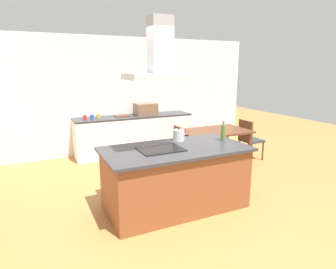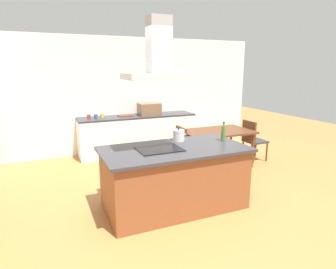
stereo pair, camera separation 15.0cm
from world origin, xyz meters
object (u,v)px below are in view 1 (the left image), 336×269
chair_at_left_end (174,147)px  range_hood (160,59)px  coffee_mug_blue (92,117)px  cutting_board (122,116)px  tea_kettle (179,135)px  countertop_microwave (145,109)px  dining_table (214,134)px  chair_at_right_end (249,137)px  cooktop (161,149)px  olive_oil_bottle (223,133)px  coffee_mug_red (85,117)px  coffee_mug_yellow (98,116)px

chair_at_left_end → range_hood: range_hood is taller
coffee_mug_blue → cutting_board: coffee_mug_blue is taller
chair_at_left_end → tea_kettle: bearing=-113.3°
countertop_microwave → dining_table: (0.89, -1.58, -0.37)m
chair_at_right_end → range_hood: size_ratio=0.99×
tea_kettle → dining_table: 1.68m
cooktop → cutting_board: (0.33, 2.93, 0.00)m
chair_at_right_end → olive_oil_bottle: bearing=-142.4°
cooktop → range_hood: bearing=0.0°
cooktop → chair_at_right_end: (2.70, 1.30, -0.40)m
chair_at_right_end → cutting_board: bearing=145.6°
countertop_microwave → range_hood: (-0.89, -2.88, 1.06)m
coffee_mug_red → chair_at_left_end: coffee_mug_red is taller
cooktop → dining_table: (1.78, 1.30, -0.24)m
dining_table → range_hood: (-1.78, -1.30, 1.43)m
dining_table → chair_at_left_end: bearing=-180.0°
olive_oil_bottle → chair_at_right_end: olive_oil_bottle is taller
coffee_mug_blue → range_hood: size_ratio=0.10×
cooktop → dining_table: 2.22m
coffee_mug_red → cutting_board: (0.84, 0.03, -0.04)m
tea_kettle → coffee_mug_yellow: tea_kettle is taller
cooktop → olive_oil_bottle: olive_oil_bottle is taller
dining_table → chair_at_left_end: chair_at_left_end is taller
cutting_board → dining_table: 2.20m
coffee_mug_red → range_hood: bearing=-79.9°
countertop_microwave → chair_at_right_end: (1.81, -1.58, -0.53)m
olive_oil_bottle → coffee_mug_blue: size_ratio=3.31×
coffee_mug_yellow → countertop_microwave: bearing=-1.4°
tea_kettle → coffee_mug_blue: bearing=107.7°
tea_kettle → countertop_microwave: (0.44, 2.54, 0.05)m
cooktop → olive_oil_bottle: (1.07, 0.05, 0.12)m
countertop_microwave → dining_table: countertop_microwave is taller
coffee_mug_blue → chair_at_right_end: size_ratio=0.10×
cutting_board → coffee_mug_yellow: bearing=-177.6°
cutting_board → range_hood: range_hood is taller
cutting_board → dining_table: (1.46, -1.63, -0.24)m
coffee_mug_red → dining_table: bearing=-34.8°
coffee_mug_blue → olive_oil_bottle: bearing=-63.1°
range_hood → countertop_microwave: bearing=72.8°
tea_kettle → dining_table: (1.33, 0.97, -0.32)m
coffee_mug_red → chair_at_left_end: 2.16m
chair_at_left_end → chair_at_right_end: bearing=0.0°
olive_oil_bottle → coffee_mug_red: (-1.59, 2.85, -0.08)m
coffee_mug_red → chair_at_right_end: bearing=-26.4°
cutting_board → chair_at_right_end: (2.37, -1.63, -0.40)m
chair_at_right_end → countertop_microwave: bearing=138.9°
range_hood → chair_at_right_end: bearing=25.8°
cooktop → cutting_board: bearing=83.6°
cooktop → olive_oil_bottle: 1.08m
olive_oil_bottle → dining_table: olive_oil_bottle is taller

